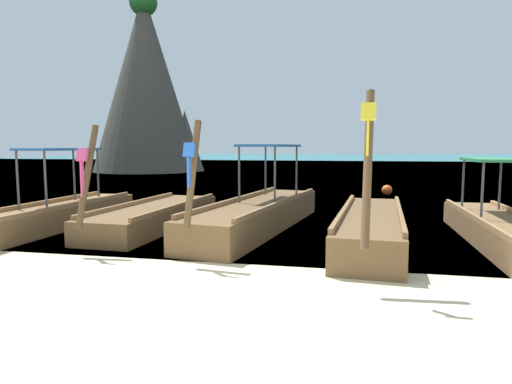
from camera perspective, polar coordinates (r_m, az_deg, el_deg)
name	(u,v)px	position (r m, az deg, el deg)	size (l,w,h in m)	color
ground	(187,311)	(5.65, -8.90, -14.97)	(120.00, 120.00, 0.00)	beige
sea_water	(333,160)	(67.23, 9.94, 4.08)	(120.00, 120.00, 0.00)	#147A89
longtail_boat_red_ribbon	(39,218)	(11.44, -26.36, -3.06)	(1.22, 7.61, 2.65)	brown
longtail_boat_pink_ribbon	(155,216)	(11.26, -12.98, -3.08)	(1.62, 5.62, 2.43)	brown
longtail_boat_blue_ribbon	(259,213)	(10.77, 0.40, -2.79)	(2.28, 6.93, 2.47)	brown
longtail_boat_yellow_ribbon	(371,227)	(9.55, 14.70, -4.42)	(1.65, 6.25, 2.84)	brown
longtail_boat_turquoise_ribbon	(500,228)	(10.39, 29.09, -4.14)	(1.29, 6.36, 2.76)	brown
karst_rock	(147,84)	(37.79, -13.95, 13.39)	(8.84, 8.60, 14.63)	#47443D
mooring_buoy_near	(387,190)	(19.01, 16.62, 0.24)	(0.43, 0.43, 0.43)	#EA5119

